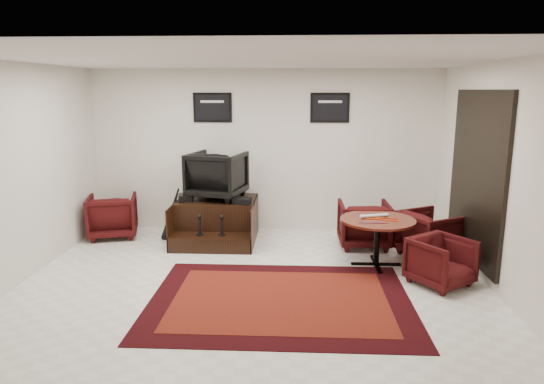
{
  "coord_description": "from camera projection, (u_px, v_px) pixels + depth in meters",
  "views": [
    {
      "loc": [
        0.53,
        -5.86,
        2.45
      ],
      "look_at": [
        0.2,
        0.9,
        1.02
      ],
      "focal_mm": 32.0,
      "sensor_mm": 36.0,
      "label": 1
    }
  ],
  "objects": [
    {
      "name": "paper_roll",
      "position": [
        374.0,
        216.0,
        6.83
      ],
      "size": [
        0.42,
        0.17,
        0.05
      ],
      "primitive_type": "cylinder",
      "rotation": [
        0.0,
        1.57,
        0.3
      ],
      "color": "silver",
      "rests_on": "meeting_table"
    },
    {
      "name": "umbrella_black",
      "position": [
        171.0,
        215.0,
        7.97
      ],
      "size": [
        0.31,
        0.12,
        0.84
      ],
      "primitive_type": null,
      "color": "black",
      "rests_on": "ground"
    },
    {
      "name": "armchair_side",
      "position": [
        113.0,
        214.0,
        8.17
      ],
      "size": [
        0.93,
        0.9,
        0.79
      ],
      "primitive_type": "imported",
      "rotation": [
        0.0,
        0.0,
        3.41
      ],
      "color": "black",
      "rests_on": "ground"
    },
    {
      "name": "shine_podium",
      "position": [
        217.0,
        221.0,
        8.04
      ],
      "size": [
        1.3,
        1.34,
        0.67
      ],
      "color": "black",
      "rests_on": "ground"
    },
    {
      "name": "area_rug",
      "position": [
        280.0,
        300.0,
        5.74
      ],
      "size": [
        3.08,
        2.31,
        0.01
      ],
      "color": "black",
      "rests_on": "ground"
    },
    {
      "name": "polish_kit",
      "position": [
        242.0,
        201.0,
        7.7
      ],
      "size": [
        0.31,
        0.25,
        0.1
      ],
      "primitive_type": "cube",
      "rotation": [
        0.0,
        0.0,
        -0.21
      ],
      "color": "black",
      "rests_on": "shine_podium"
    },
    {
      "name": "table_chair_window",
      "position": [
        430.0,
        232.0,
        7.17
      ],
      "size": [
        0.97,
        0.99,
        0.77
      ],
      "primitive_type": "imported",
      "rotation": [
        0.0,
        0.0,
        2.07
      ],
      "color": "black",
      "rests_on": "ground"
    },
    {
      "name": "umbrella_hooked",
      "position": [
        171.0,
        213.0,
        8.02
      ],
      "size": [
        0.33,
        0.13,
        0.9
      ],
      "primitive_type": null,
      "color": "black",
      "rests_on": "ground"
    },
    {
      "name": "table_chair_back",
      "position": [
        364.0,
        222.0,
        7.67
      ],
      "size": [
        0.78,
        0.73,
        0.79
      ],
      "primitive_type": "imported",
      "rotation": [
        0.0,
        0.0,
        3.16
      ],
      "color": "black",
      "rests_on": "ground"
    },
    {
      "name": "room_shell",
      "position": [
        286.0,
        144.0,
        5.99
      ],
      "size": [
        6.02,
        5.02,
        2.81
      ],
      "color": "silver",
      "rests_on": "ground"
    },
    {
      "name": "table_clutter",
      "position": [
        380.0,
        220.0,
        6.7
      ],
      "size": [
        0.57,
        0.32,
        0.01
      ],
      "color": "red",
      "rests_on": "meeting_table"
    },
    {
      "name": "meeting_table",
      "position": [
        378.0,
        225.0,
        6.78
      ],
      "size": [
        1.04,
        1.04,
        0.68
      ],
      "color": "#420E09",
      "rests_on": "ground"
    },
    {
      "name": "table_chair_corner",
      "position": [
        441.0,
        259.0,
        6.13
      ],
      "size": [
        0.9,
        0.89,
        0.68
      ],
      "primitive_type": "imported",
      "rotation": [
        0.0,
        0.0,
        0.63
      ],
      "color": "black",
      "rests_on": "ground"
    },
    {
      "name": "shoes_pair",
      "position": [
        186.0,
        198.0,
        7.91
      ],
      "size": [
        0.28,
        0.32,
        0.11
      ],
      "color": "black",
      "rests_on": "shine_podium"
    },
    {
      "name": "ground",
      "position": [
        253.0,
        283.0,
        6.26
      ],
      "size": [
        6.0,
        6.0,
        0.0
      ],
      "primitive_type": "plane",
      "color": "white",
      "rests_on": "ground"
    },
    {
      "name": "shine_chair",
      "position": [
        217.0,
        173.0,
        8.02
      ],
      "size": [
        1.01,
        0.97,
        0.87
      ],
      "primitive_type": "imported",
      "rotation": [
        0.0,
        0.0,
        2.9
      ],
      "color": "black",
      "rests_on": "shine_podium"
    }
  ]
}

